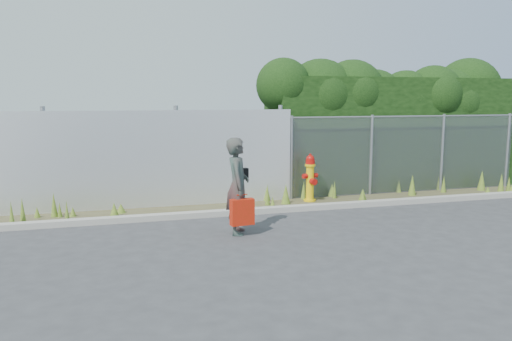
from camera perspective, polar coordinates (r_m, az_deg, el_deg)
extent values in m
plane|color=#363739|center=(9.19, 4.23, -7.33)|extent=(80.00, 80.00, 0.00)
cube|color=gray|center=(10.83, 0.95, -4.57)|extent=(16.00, 0.22, 0.12)
cube|color=#474128|center=(11.40, 0.07, -4.19)|extent=(16.00, 1.20, 0.01)
cone|color=#506F21|center=(10.80, -15.89, -4.41)|extent=(0.20, 0.20, 0.31)
cone|color=#506F21|center=(12.20, 5.48, -2.31)|extent=(0.13, 0.13, 0.47)
cone|color=#506F21|center=(11.66, 3.42, -2.75)|extent=(0.22, 0.22, 0.48)
cone|color=#506F21|center=(14.24, 20.11, -1.37)|extent=(0.10, 0.10, 0.40)
cone|color=#506F21|center=(13.25, 17.42, -1.66)|extent=(0.20, 0.20, 0.53)
cone|color=#506F21|center=(12.21, 5.39, -2.54)|extent=(0.12, 0.12, 0.36)
cone|color=#506F21|center=(14.62, 24.38, -1.10)|extent=(0.22, 0.22, 0.54)
cone|color=#506F21|center=(12.67, 8.69, -2.26)|extent=(0.22, 0.22, 0.34)
cone|color=#506F21|center=(11.14, -15.18, -4.26)|extent=(0.21, 0.21, 0.21)
cone|color=#506F21|center=(10.63, -20.81, -4.46)|extent=(0.10, 0.10, 0.45)
cone|color=#506F21|center=(12.44, 8.96, -2.21)|extent=(0.10, 0.10, 0.45)
cone|color=#506F21|center=(12.04, 12.08, -3.00)|extent=(0.18, 0.18, 0.30)
cone|color=#506F21|center=(13.59, 15.99, -1.71)|extent=(0.15, 0.15, 0.37)
cone|color=#506F21|center=(11.05, 1.92, -3.80)|extent=(0.14, 0.14, 0.31)
cone|color=#506F21|center=(11.51, 1.31, -2.82)|extent=(0.12, 0.12, 0.50)
cone|color=#506F21|center=(10.68, -26.16, -4.56)|extent=(0.11, 0.11, 0.51)
cone|color=#506F21|center=(11.99, 1.26, -2.73)|extent=(0.17, 0.17, 0.35)
cone|color=#506F21|center=(14.65, 26.22, -1.29)|extent=(0.16, 0.16, 0.49)
cone|color=#506F21|center=(14.04, 24.97, -2.17)|extent=(0.19, 0.19, 0.21)
cone|color=#506F21|center=(11.05, -0.54, -4.07)|extent=(0.15, 0.15, 0.21)
cone|color=#506F21|center=(13.92, 20.65, -1.51)|extent=(0.13, 0.13, 0.45)
cone|color=#506F21|center=(14.78, 26.92, -1.42)|extent=(0.13, 0.13, 0.41)
cone|color=#506F21|center=(10.84, -25.13, -4.25)|extent=(0.13, 0.13, 0.53)
cone|color=#506F21|center=(11.12, -20.20, -4.51)|extent=(0.14, 0.14, 0.21)
cone|color=#506F21|center=(11.29, -23.74, -4.46)|extent=(0.13, 0.13, 0.23)
cone|color=#506F21|center=(11.14, -21.52, -4.25)|extent=(0.10, 0.10, 0.32)
cone|color=#506F21|center=(11.19, -22.09, -3.72)|extent=(0.15, 0.15, 0.52)
cone|color=#506F21|center=(12.19, 12.10, -2.82)|extent=(0.22, 0.22, 0.32)
cube|color=silver|center=(11.39, -16.72, 1.03)|extent=(8.50, 0.08, 2.20)
cylinder|color=gray|center=(11.59, -22.91, 1.09)|extent=(0.10, 0.10, 2.30)
cylinder|color=gray|center=(11.58, -9.04, 1.65)|extent=(0.10, 0.10, 2.30)
cylinder|color=gray|center=(12.13, 2.77, 2.04)|extent=(0.10, 0.10, 2.30)
cube|color=gray|center=(13.54, 16.91, 1.71)|extent=(6.50, 0.03, 2.00)
cylinder|color=gray|center=(13.47, 17.09, 5.94)|extent=(6.50, 0.04, 0.04)
cylinder|color=gray|center=(12.12, 4.07, 1.43)|extent=(0.07, 0.07, 2.05)
cylinder|color=gray|center=(13.00, 13.01, 1.71)|extent=(0.07, 0.07, 2.05)
cylinder|color=gray|center=(14.14, 20.49, 1.91)|extent=(0.07, 0.07, 2.05)
cylinder|color=gray|center=(15.47, 26.78, 2.06)|extent=(0.07, 0.07, 2.05)
cube|color=black|center=(14.50, 15.85, 4.16)|extent=(7.30, 1.60, 3.00)
sphere|color=black|center=(12.81, 3.14, 9.70)|extent=(1.38, 1.38, 1.38)
sphere|color=black|center=(13.42, 7.32, 8.61)|extent=(1.86, 1.86, 1.86)
sphere|color=black|center=(13.74, 10.89, 8.76)|extent=(1.74, 1.74, 1.74)
sphere|color=black|center=(14.22, 13.29, 7.91)|extent=(1.64, 1.64, 1.64)
sphere|color=black|center=(14.53, 16.68, 7.88)|extent=(1.55, 1.55, 1.55)
sphere|color=black|center=(14.85, 19.56, 8.19)|extent=(1.60, 1.60, 1.60)
sphere|color=black|center=(15.48, 21.31, 7.35)|extent=(1.84, 1.84, 1.84)
sphere|color=black|center=(15.97, 22.99, 8.41)|extent=(1.87, 1.87, 1.87)
cylinder|color=yellow|center=(12.05, 6.15, -3.43)|extent=(0.29, 0.29, 0.06)
cylinder|color=yellow|center=(11.97, 6.18, -1.54)|extent=(0.18, 0.18, 0.87)
cylinder|color=yellow|center=(11.90, 6.21, 0.62)|extent=(0.25, 0.25, 0.05)
cylinder|color=#B20F0A|center=(11.89, 6.22, 0.96)|extent=(0.21, 0.21, 0.10)
sphere|color=#B20F0A|center=(11.89, 6.22, 1.31)|extent=(0.19, 0.19, 0.19)
cylinder|color=#B20F0A|center=(11.87, 6.23, 1.80)|extent=(0.05, 0.05, 0.05)
cylinder|color=#B20F0A|center=(11.89, 5.55, -0.62)|extent=(0.10, 0.11, 0.11)
cylinder|color=#B20F0A|center=(11.99, 6.83, -0.56)|extent=(0.10, 0.11, 0.11)
cylinder|color=#B20F0A|center=(11.83, 6.44, -1.28)|extent=(0.15, 0.12, 0.15)
imported|color=#0F6155|center=(9.09, -2.12, -1.78)|extent=(0.57, 0.73, 1.77)
cube|color=#A72009|center=(8.96, -1.60, -4.76)|extent=(0.43, 0.16, 0.47)
cylinder|color=#A72009|center=(8.89, -1.60, -2.79)|extent=(0.20, 0.02, 0.02)
cube|color=black|center=(9.22, -1.66, -0.33)|extent=(0.25, 0.10, 0.19)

